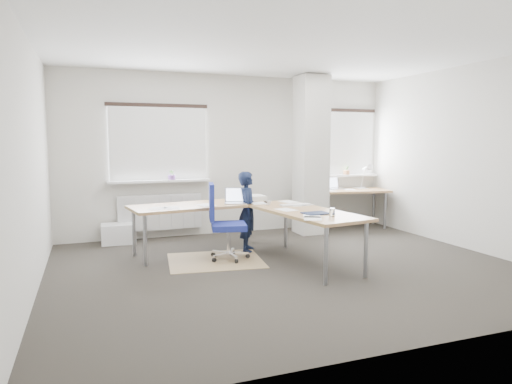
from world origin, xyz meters
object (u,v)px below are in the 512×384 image
object	(u,v)px
desk_main	(252,209)
desk_side	(350,192)
task_chair	(226,238)
person	(248,212)

from	to	relation	value
desk_main	desk_side	world-z (taller)	desk_side
task_chair	person	xyz separation A→B (m)	(0.45, 0.36, 0.30)
desk_side	person	size ratio (longest dim) A/B	1.25
desk_main	desk_side	bearing A→B (deg)	22.10
person	desk_side	bearing A→B (deg)	-43.08
desk_main	task_chair	distance (m)	0.54
desk_side	task_chair	world-z (taller)	desk_side
desk_side	task_chair	size ratio (longest dim) A/B	1.40
desk_side	person	distance (m)	2.71
desk_main	task_chair	xyz separation A→B (m)	(-0.37, 0.03, -0.39)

